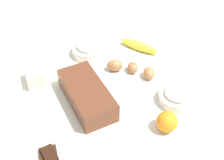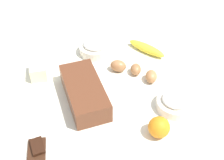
# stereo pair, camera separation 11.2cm
# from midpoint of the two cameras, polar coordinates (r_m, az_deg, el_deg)

# --- Properties ---
(ground_plane) EXTENTS (2.40, 2.40, 0.02)m
(ground_plane) POSITION_cam_midpoint_polar(r_m,az_deg,el_deg) (1.15, -2.78, -1.96)
(ground_plane) COLOR silver
(loaf_pan) EXTENTS (0.30, 0.18, 0.08)m
(loaf_pan) POSITION_cam_midpoint_polar(r_m,az_deg,el_deg) (1.07, -8.10, -2.99)
(loaf_pan) COLOR brown
(loaf_pan) RESTS_ON ground_plane
(flour_bowl) EXTENTS (0.14, 0.14, 0.06)m
(flour_bowl) POSITION_cam_midpoint_polar(r_m,az_deg,el_deg) (1.09, 10.00, -3.37)
(flour_bowl) COLOR silver
(flour_bowl) RESTS_ON ground_plane
(sugar_bowl) EXTENTS (0.14, 0.14, 0.07)m
(sugar_bowl) POSITION_cam_midpoint_polar(r_m,az_deg,el_deg) (1.31, -7.27, 6.13)
(sugar_bowl) COLOR silver
(sugar_bowl) RESTS_ON ground_plane
(banana) EXTENTS (0.17, 0.16, 0.04)m
(banana) POSITION_cam_midpoint_polar(r_m,az_deg,el_deg) (1.33, 3.02, 6.74)
(banana) COLOR yellow
(banana) RESTS_ON ground_plane
(orange_fruit) EXTENTS (0.07, 0.07, 0.07)m
(orange_fruit) POSITION_cam_midpoint_polar(r_m,az_deg,el_deg) (0.99, 7.75, -8.46)
(orange_fruit) COLOR orange
(orange_fruit) RESTS_ON ground_plane
(butter_block) EXTENTS (0.09, 0.07, 0.06)m
(butter_block) POSITION_cam_midpoint_polar(r_m,az_deg,el_deg) (1.20, -17.83, 0.44)
(butter_block) COLOR #F4EDB2
(butter_block) RESTS_ON ground_plane
(egg_near_butter) EXTENTS (0.07, 0.08, 0.05)m
(egg_near_butter) POSITION_cam_midpoint_polar(r_m,az_deg,el_deg) (1.21, -2.10, 2.82)
(egg_near_butter) COLOR #A67043
(egg_near_butter) RESTS_ON ground_plane
(egg_beside_bowl) EXTENTS (0.07, 0.06, 0.05)m
(egg_beside_bowl) POSITION_cam_midpoint_polar(r_m,az_deg,el_deg) (1.18, 4.76, 1.29)
(egg_beside_bowl) COLOR #B27949
(egg_beside_bowl) RESTS_ON ground_plane
(egg_loose) EXTENTS (0.06, 0.05, 0.04)m
(egg_loose) POSITION_cam_midpoint_polar(r_m,az_deg,el_deg) (1.20, 1.51, 2.42)
(egg_loose) COLOR #A26C41
(egg_loose) RESTS_ON ground_plane
(chocolate_plate) EXTENTS (0.13, 0.13, 0.03)m
(chocolate_plate) POSITION_cam_midpoint_polar(r_m,az_deg,el_deg) (0.96, -15.87, -15.26)
(chocolate_plate) COLOR silver
(chocolate_plate) RESTS_ON ground_plane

